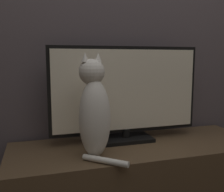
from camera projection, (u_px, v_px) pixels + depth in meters
The scene contains 4 objects.
wall_back at pixel (122, 9), 1.60m from camera, with size 4.80×0.05×2.60m.
tv_stand at pixel (137, 190), 1.47m from camera, with size 1.38×0.48×0.53m.
tv at pixel (126, 93), 1.48m from camera, with size 0.87×0.18×0.54m.
cat at pixel (94, 111), 1.23m from camera, with size 0.21×0.28×0.50m.
Camera 1 is at (-0.54, -0.35, 1.00)m, focal length 42.00 mm.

